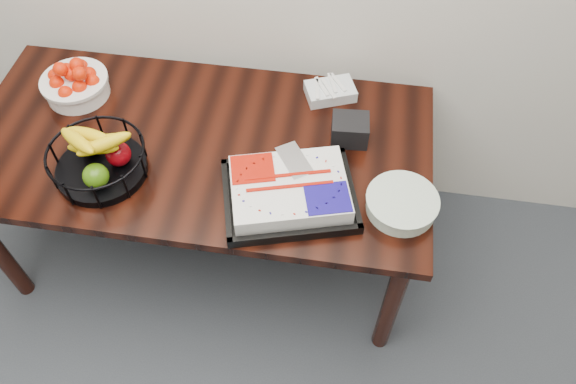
# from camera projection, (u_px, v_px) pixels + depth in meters

# --- Properties ---
(table) EXTENTS (1.80, 0.90, 0.75)m
(table) POSITION_uv_depth(u_px,v_px,m) (200.00, 156.00, 2.23)
(table) COLOR black
(table) RESTS_ON ground
(cake_tray) EXTENTS (0.54, 0.47, 0.10)m
(cake_tray) POSITION_uv_depth(u_px,v_px,m) (289.00, 191.00, 1.96)
(cake_tray) COLOR black
(cake_tray) RESTS_ON table
(tangerine_bowl) EXTENTS (0.27, 0.27, 0.17)m
(tangerine_bowl) POSITION_uv_depth(u_px,v_px,m) (74.00, 81.00, 2.26)
(tangerine_bowl) COLOR white
(tangerine_bowl) RESTS_ON table
(fruit_basket) EXTENTS (0.35, 0.35, 0.19)m
(fruit_basket) POSITION_uv_depth(u_px,v_px,m) (98.00, 159.00, 2.01)
(fruit_basket) COLOR black
(fruit_basket) RESTS_ON table
(plate_stack) EXTENTS (0.25, 0.25, 0.06)m
(plate_stack) POSITION_uv_depth(u_px,v_px,m) (402.00, 204.00, 1.95)
(plate_stack) COLOR white
(plate_stack) RESTS_ON table
(fork_bag) EXTENTS (0.23, 0.19, 0.06)m
(fork_bag) POSITION_uv_depth(u_px,v_px,m) (330.00, 91.00, 2.29)
(fork_bag) COLOR silver
(fork_bag) RESTS_ON table
(napkin_box) EXTENTS (0.15, 0.13, 0.10)m
(napkin_box) POSITION_uv_depth(u_px,v_px,m) (350.00, 130.00, 2.13)
(napkin_box) COLOR black
(napkin_box) RESTS_ON table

